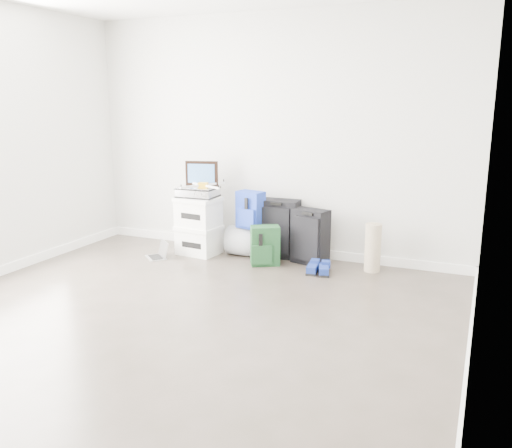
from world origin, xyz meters
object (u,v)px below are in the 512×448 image
at_px(briefcase, 198,192).
at_px(duffel_bag, 251,242).
at_px(boxes_stack, 199,226).
at_px(large_suitcase, 280,229).
at_px(laptop, 159,254).
at_px(carry_on, 310,237).

distance_m(briefcase, duffel_bag, 0.83).
relative_size(boxes_stack, large_suitcase, 1.01).
bearing_deg(large_suitcase, boxes_stack, -167.61).
bearing_deg(briefcase, large_suitcase, 13.79).
height_order(boxes_stack, duffel_bag, boxes_stack).
height_order(boxes_stack, laptop, boxes_stack).
relative_size(briefcase, duffel_bag, 0.77).
xyz_separation_m(briefcase, carry_on, (1.30, 0.14, -0.43)).
height_order(duffel_bag, large_suitcase, large_suitcase).
height_order(briefcase, duffel_bag, briefcase).
bearing_deg(carry_on, boxes_stack, -158.75).
bearing_deg(boxes_stack, carry_on, 12.50).
distance_m(briefcase, carry_on, 1.38).
bearing_deg(duffel_bag, carry_on, -0.48).
bearing_deg(laptop, large_suitcase, 66.99).
xyz_separation_m(boxes_stack, briefcase, (0.00, 0.00, 0.39)).
xyz_separation_m(boxes_stack, large_suitcase, (0.91, 0.25, -0.01)).
height_order(large_suitcase, carry_on, large_suitcase).
xyz_separation_m(duffel_bag, laptop, (-0.94, -0.48, -0.12)).
distance_m(briefcase, laptop, 0.83).
xyz_separation_m(briefcase, laptop, (-0.34, -0.34, -0.68)).
bearing_deg(carry_on, duffel_bag, -165.29).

